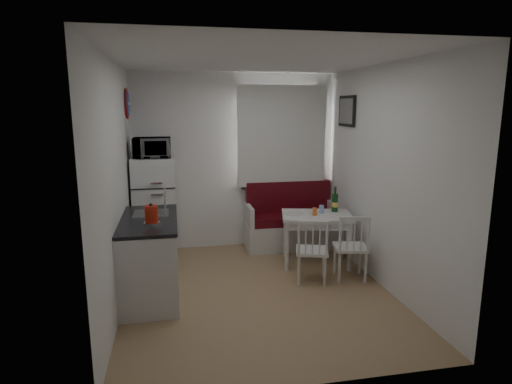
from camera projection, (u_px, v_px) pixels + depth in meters
floor at (257, 291)px, 4.97m from camera, size 3.00×3.50×0.02m
ceiling at (258, 59)px, 4.46m from camera, size 3.00×3.50×0.02m
wall_back at (235, 162)px, 6.40m from camera, size 3.00×0.02×2.60m
wall_front at (305, 223)px, 3.03m from camera, size 3.00×0.02×2.60m
wall_left at (116, 186)px, 4.44m from camera, size 0.02×3.50×2.60m
wall_right at (383, 177)px, 4.99m from camera, size 0.02×3.50×2.60m
window at (281, 139)px, 6.44m from camera, size 1.22×0.06×1.47m
curtain at (282, 136)px, 6.36m from camera, size 1.35×0.02×1.50m
kitchen_counter at (150, 257)px, 4.81m from camera, size 0.62×1.32×1.16m
wall_sign at (128, 104)px, 5.67m from camera, size 0.03×0.40×0.40m
picture_frame at (347, 111)px, 5.90m from camera, size 0.04×0.52×0.42m
bench at (291, 226)px, 6.51m from camera, size 1.38×0.53×0.99m
dining_table at (317, 220)px, 5.75m from camera, size 1.04×0.83×0.69m
chair_left at (314, 244)px, 5.10m from camera, size 0.47×0.46×0.43m
chair_right at (354, 241)px, 5.18m from camera, size 0.46×0.44×0.45m
fridge at (155, 208)px, 5.96m from camera, size 0.57×0.57×1.43m
microwave at (152, 148)px, 5.74m from camera, size 0.49×0.33×0.27m
kettle at (151, 214)px, 4.45m from camera, size 0.17×0.17×0.22m
wine_bottle at (335, 199)px, 5.85m from camera, size 0.09×0.09×0.35m
drinking_glass_orange at (315, 212)px, 5.67m from camera, size 0.06×0.06×0.10m
drinking_glass_blue at (321, 209)px, 5.79m from camera, size 0.07×0.07×0.11m
plate at (295, 214)px, 5.69m from camera, size 0.26×0.26×0.02m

